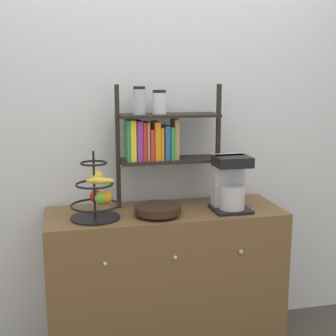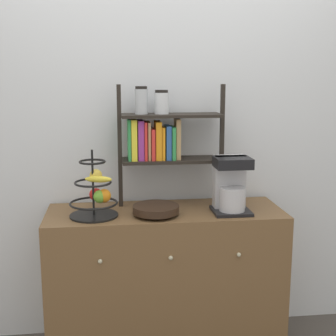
# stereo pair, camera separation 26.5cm
# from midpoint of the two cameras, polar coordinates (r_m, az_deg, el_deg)

# --- Properties ---
(wall_back) EXTENTS (7.00, 0.05, 2.60)m
(wall_back) POSITION_cam_midpoint_polar(r_m,az_deg,el_deg) (2.89, 1.62, 4.54)
(wall_back) COLOR silver
(wall_back) RESTS_ON ground_plane
(sideboard) EXTENTS (1.36, 0.49, 0.87)m
(sideboard) POSITION_cam_midpoint_polar(r_m,az_deg,el_deg) (2.86, 2.40, -13.64)
(sideboard) COLOR brown
(sideboard) RESTS_ON ground_plane
(coffee_maker) EXTENTS (0.21, 0.21, 0.32)m
(coffee_maker) POSITION_cam_midpoint_polar(r_m,az_deg,el_deg) (2.69, 10.48, -2.10)
(coffee_maker) COLOR black
(coffee_maker) RESTS_ON sideboard
(fruit_stand) EXTENTS (0.27, 0.27, 0.37)m
(fruit_stand) POSITION_cam_midpoint_polar(r_m,az_deg,el_deg) (2.59, -5.92, -3.25)
(fruit_stand) COLOR black
(fruit_stand) RESTS_ON sideboard
(wooden_bowl) EXTENTS (0.26, 0.26, 0.06)m
(wooden_bowl) POSITION_cam_midpoint_polar(r_m,az_deg,el_deg) (2.60, 1.44, -5.12)
(wooden_bowl) COLOR black
(wooden_bowl) RESTS_ON sideboard
(shelf_hutch) EXTENTS (0.63, 0.20, 0.72)m
(shelf_hutch) POSITION_cam_midpoint_polar(r_m,az_deg,el_deg) (2.74, 1.67, 3.98)
(shelf_hutch) COLOR black
(shelf_hutch) RESTS_ON sideboard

